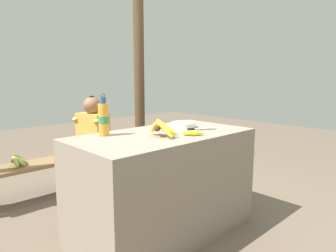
{
  "coord_description": "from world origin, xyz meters",
  "views": [
    {
      "loc": [
        -1.53,
        -1.65,
        1.22
      ],
      "look_at": [
        0.1,
        0.05,
        0.84
      ],
      "focal_mm": 32.0,
      "sensor_mm": 36.0,
      "label": 1
    }
  ],
  "objects": [
    {
      "name": "ground_plane",
      "position": [
        0.0,
        0.0,
        0.0
      ],
      "size": [
        12.0,
        12.0,
        0.0
      ],
      "primitive_type": "plane",
      "color": "brown"
    },
    {
      "name": "market_counter",
      "position": [
        0.0,
        0.0,
        0.4
      ],
      "size": [
        1.41,
        0.74,
        0.8
      ],
      "color": "gray",
      "rests_on": "ground_plane"
    },
    {
      "name": "banana_bunch_ripe",
      "position": [
        -0.1,
        -0.09,
        0.87
      ],
      "size": [
        0.18,
        0.28,
        0.14
      ],
      "color": "#4C381E",
      "rests_on": "market_counter"
    },
    {
      "name": "serving_bowl",
      "position": [
        0.33,
        0.1,
        0.82
      ],
      "size": [
        0.22,
        0.22,
        0.04
      ],
      "color": "white",
      "rests_on": "market_counter"
    },
    {
      "name": "water_bottle",
      "position": [
        -0.38,
        0.23,
        0.92
      ],
      "size": [
        0.08,
        0.08,
        0.31
      ],
      "color": "gold",
      "rests_on": "market_counter"
    },
    {
      "name": "loose_banana_front",
      "position": [
        0.09,
        -0.22,
        0.82
      ],
      "size": [
        0.14,
        0.14,
        0.04
      ],
      "rotation": [
        0.0,
        0.0,
        -0.76
      ],
      "color": "yellow",
      "rests_on": "market_counter"
    },
    {
      "name": "knife",
      "position": [
        0.3,
        -0.09,
        0.81
      ],
      "size": [
        0.22,
        0.14,
        0.02
      ],
      "rotation": [
        0.0,
        0.0,
        -0.5
      ],
      "color": "#BCBCC1",
      "rests_on": "market_counter"
    },
    {
      "name": "wooden_bench",
      "position": [
        -0.23,
        1.34,
        0.32
      ],
      "size": [
        1.67,
        0.32,
        0.38
      ],
      "color": "brown",
      "rests_on": "ground_plane"
    },
    {
      "name": "seated_vendor",
      "position": [
        0.09,
        1.3,
        0.58
      ],
      "size": [
        0.46,
        0.43,
        1.02
      ],
      "rotation": [
        0.0,
        0.0,
        3.4
      ],
      "color": "#564C60",
      "rests_on": "ground_plane"
    },
    {
      "name": "banana_bunch_green",
      "position": [
        -0.66,
        1.34,
        0.45
      ],
      "size": [
        0.16,
        0.25,
        0.14
      ],
      "color": "#4C381E",
      "rests_on": "wooden_bench"
    },
    {
      "name": "support_post_far",
      "position": [
        0.97,
        1.52,
        1.24
      ],
      "size": [
        0.14,
        0.14,
        2.48
      ],
      "color": "#4C3823",
      "rests_on": "ground_plane"
    }
  ]
}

